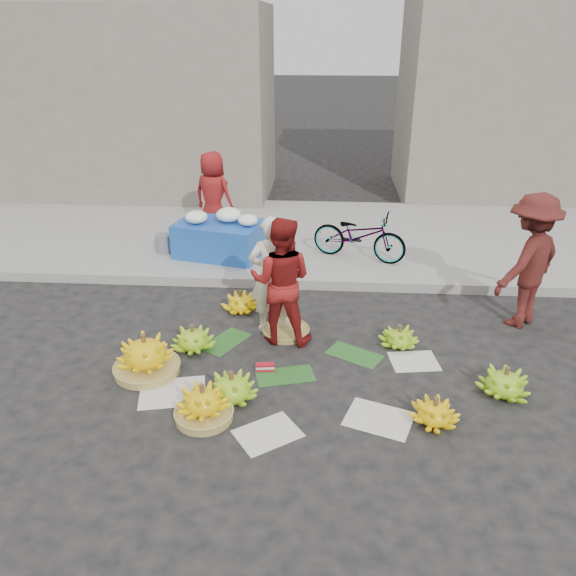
# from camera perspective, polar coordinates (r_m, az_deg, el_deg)

# --- Properties ---
(ground) EXTENTS (80.00, 80.00, 0.00)m
(ground) POSITION_cam_1_polar(r_m,az_deg,el_deg) (6.61, 0.72, -7.97)
(ground) COLOR black
(ground) RESTS_ON ground
(curb) EXTENTS (40.00, 0.25, 0.15)m
(curb) POSITION_cam_1_polar(r_m,az_deg,el_deg) (8.50, 1.55, 0.62)
(curb) COLOR gray
(curb) RESTS_ON ground
(sidewalk) EXTENTS (40.00, 4.00, 0.12)m
(sidewalk) POSITION_cam_1_polar(r_m,az_deg,el_deg) (10.45, 2.05, 5.36)
(sidewalk) COLOR gray
(sidewalk) RESTS_ON ground
(building_left) EXTENTS (6.00, 3.00, 4.00)m
(building_left) POSITION_cam_1_polar(r_m,az_deg,el_deg) (13.51, -15.42, 17.59)
(building_left) COLOR gray
(building_left) RESTS_ON sidewalk
(building_right) EXTENTS (5.00, 3.00, 5.00)m
(building_right) POSITION_cam_1_polar(r_m,az_deg,el_deg) (13.91, 22.74, 18.89)
(building_right) COLOR gray
(building_right) RESTS_ON sidewalk
(newspaper_scatter) EXTENTS (3.20, 1.80, 0.00)m
(newspaper_scatter) POSITION_cam_1_polar(r_m,az_deg,el_deg) (5.95, 0.28, -12.17)
(newspaper_scatter) COLOR silver
(newspaper_scatter) RESTS_ON ground
(banana_leaves) EXTENTS (2.00, 1.00, 0.00)m
(banana_leaves) POSITION_cam_1_polar(r_m,az_deg,el_deg) (6.78, -0.03, -6.98)
(banana_leaves) COLOR #1D521B
(banana_leaves) RESTS_ON ground
(banana_bunch_0) EXTENTS (0.74, 0.74, 0.50)m
(banana_bunch_0) POSITION_cam_1_polar(r_m,az_deg,el_deg) (6.60, -14.27, -6.68)
(banana_bunch_0) COLOR olive
(banana_bunch_0) RESTS_ON ground
(banana_bunch_1) EXTENTS (0.65, 0.65, 0.35)m
(banana_bunch_1) POSITION_cam_1_polar(r_m,az_deg,el_deg) (6.03, -5.73, -10.03)
(banana_bunch_1) COLOR #71AF19
(banana_bunch_1) RESTS_ON ground
(banana_bunch_2) EXTENTS (0.64, 0.64, 0.41)m
(banana_bunch_2) POSITION_cam_1_polar(r_m,az_deg,el_deg) (5.79, -8.60, -11.63)
(banana_bunch_2) COLOR olive
(banana_bunch_2) RESTS_ON ground
(banana_bunch_3) EXTENTS (0.55, 0.55, 0.30)m
(banana_bunch_3) POSITION_cam_1_polar(r_m,az_deg,el_deg) (5.89, 14.67, -12.13)
(banana_bunch_3) COLOR yellow
(banana_bunch_3) RESTS_ON ground
(banana_bunch_4) EXTENTS (0.72, 0.72, 0.35)m
(banana_bunch_4) POSITION_cam_1_polar(r_m,az_deg,el_deg) (6.50, 21.17, -8.95)
(banana_bunch_4) COLOR #71AF19
(banana_bunch_4) RESTS_ON ground
(banana_bunch_5) EXTENTS (0.55, 0.55, 0.29)m
(banana_bunch_5) POSITION_cam_1_polar(r_m,az_deg,el_deg) (7.07, 11.25, -4.94)
(banana_bunch_5) COLOR #71AF19
(banana_bunch_5) RESTS_ON ground
(banana_bunch_6) EXTENTS (0.58, 0.58, 0.33)m
(banana_bunch_6) POSITION_cam_1_polar(r_m,az_deg,el_deg) (6.96, -9.62, -5.08)
(banana_bunch_6) COLOR #71AF19
(banana_bunch_6) RESTS_ON ground
(banana_bunch_7) EXTENTS (0.58, 0.58, 0.31)m
(banana_bunch_7) POSITION_cam_1_polar(r_m,az_deg,el_deg) (7.78, -4.84, -1.46)
(banana_bunch_7) COLOR yellow
(banana_bunch_7) RESTS_ON ground
(basket_spare) EXTENTS (0.68, 0.68, 0.07)m
(basket_spare) POSITION_cam_1_polar(r_m,az_deg,el_deg) (7.24, -0.22, -4.41)
(basket_spare) COLOR olive
(basket_spare) RESTS_ON ground
(incense_stack) EXTENTS (0.22, 0.09, 0.09)m
(incense_stack) POSITION_cam_1_polar(r_m,az_deg,el_deg) (6.51, -2.34, -8.02)
(incense_stack) COLOR red
(incense_stack) RESTS_ON ground
(vendor_cream) EXTENTS (0.63, 0.49, 1.54)m
(vendor_cream) POSITION_cam_1_polar(r_m,az_deg,el_deg) (7.02, -1.70, 1.31)
(vendor_cream) COLOR #F2E6CC
(vendor_cream) RESTS_ON ground
(vendor_red) EXTENTS (0.85, 0.69, 1.61)m
(vendor_red) POSITION_cam_1_polar(r_m,az_deg,el_deg) (6.78, -0.71, 0.71)
(vendor_red) COLOR maroon
(vendor_red) RESTS_ON ground
(man_striped) EXTENTS (1.29, 1.26, 1.77)m
(man_striped) POSITION_cam_1_polar(r_m,az_deg,el_deg) (7.76, 23.24, 2.51)
(man_striped) COLOR maroon
(man_striped) RESTS_ON ground
(flower_table) EXTENTS (1.51, 1.13, 0.79)m
(flower_table) POSITION_cam_1_polar(r_m,az_deg,el_deg) (9.33, -6.99, 5.20)
(flower_table) COLOR #1947A2
(flower_table) RESTS_ON sidewalk
(grey_bucket) EXTENTS (0.28, 0.28, 0.31)m
(grey_bucket) POSITION_cam_1_polar(r_m,az_deg,el_deg) (9.67, -12.47, 4.46)
(grey_bucket) COLOR slate
(grey_bucket) RESTS_ON sidewalk
(flower_vendor) EXTENTS (0.88, 0.74, 1.54)m
(flower_vendor) POSITION_cam_1_polar(r_m,az_deg,el_deg) (10.05, -7.59, 9.31)
(flower_vendor) COLOR maroon
(flower_vendor) RESTS_ON sidewalk
(bicycle) EXTENTS (1.02, 1.63, 0.81)m
(bicycle) POSITION_cam_1_polar(r_m,az_deg,el_deg) (9.16, 7.26, 5.34)
(bicycle) COLOR gray
(bicycle) RESTS_ON sidewalk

